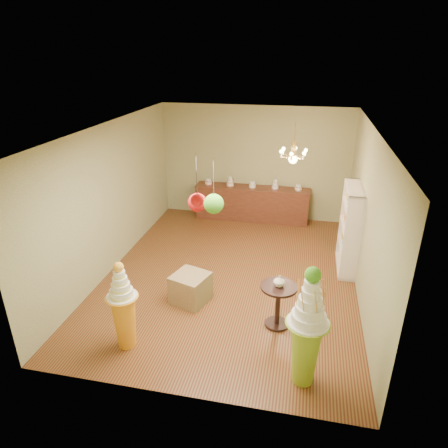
% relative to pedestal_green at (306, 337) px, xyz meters
% --- Properties ---
extents(floor, '(6.50, 6.50, 0.00)m').
position_rel_pedestal_green_xyz_m(floor, '(-1.54, 2.63, -0.75)').
color(floor, brown).
rests_on(floor, ground).
extents(ceiling, '(6.50, 6.50, 0.00)m').
position_rel_pedestal_green_xyz_m(ceiling, '(-1.54, 2.63, 2.25)').
color(ceiling, silver).
rests_on(ceiling, ground).
extents(wall_back, '(5.00, 0.04, 3.00)m').
position_rel_pedestal_green_xyz_m(wall_back, '(-1.54, 5.88, 0.75)').
color(wall_back, '#989B6C').
rests_on(wall_back, ground).
extents(wall_front, '(5.00, 0.04, 3.00)m').
position_rel_pedestal_green_xyz_m(wall_front, '(-1.54, -0.62, 0.75)').
color(wall_front, '#989B6C').
rests_on(wall_front, ground).
extents(wall_left, '(0.04, 6.50, 3.00)m').
position_rel_pedestal_green_xyz_m(wall_left, '(-4.04, 2.63, 0.75)').
color(wall_left, '#989B6C').
rests_on(wall_left, ground).
extents(wall_right, '(0.04, 6.50, 3.00)m').
position_rel_pedestal_green_xyz_m(wall_right, '(0.96, 2.63, 0.75)').
color(wall_right, '#989B6C').
rests_on(wall_right, ground).
extents(pedestal_green, '(0.67, 0.67, 1.83)m').
position_rel_pedestal_green_xyz_m(pedestal_green, '(0.00, 0.00, 0.00)').
color(pedestal_green, '#90B828').
rests_on(pedestal_green, floor).
extents(pedestal_orange, '(0.50, 0.50, 1.49)m').
position_rel_pedestal_green_xyz_m(pedestal_orange, '(-2.73, 0.17, -0.16)').
color(pedestal_orange, orange).
rests_on(pedestal_orange, floor).
extents(burlap_riser, '(0.76, 0.76, 0.55)m').
position_rel_pedestal_green_xyz_m(burlap_riser, '(-2.08, 1.54, -0.48)').
color(burlap_riser, olive).
rests_on(burlap_riser, floor).
extents(sideboard, '(3.04, 0.54, 1.16)m').
position_rel_pedestal_green_xyz_m(sideboard, '(-1.54, 5.60, -0.27)').
color(sideboard, '#56291B').
rests_on(sideboard, floor).
extents(shelving_unit, '(0.33, 1.20, 1.80)m').
position_rel_pedestal_green_xyz_m(shelving_unit, '(0.79, 3.43, 0.15)').
color(shelving_unit, silver).
rests_on(shelving_unit, floor).
extents(round_table, '(0.61, 0.61, 0.77)m').
position_rel_pedestal_green_xyz_m(round_table, '(-0.46, 1.16, -0.25)').
color(round_table, black).
rests_on(round_table, floor).
extents(vase, '(0.20, 0.20, 0.19)m').
position_rel_pedestal_green_xyz_m(vase, '(-0.46, 1.16, 0.12)').
color(vase, silver).
rests_on(vase, round_table).
extents(pom_red_left, '(0.27, 0.27, 0.87)m').
position_rel_pedestal_green_xyz_m(pom_red_left, '(-1.69, 0.77, 1.52)').
color(pom_red_left, '#3F342D').
rests_on(pom_red_left, ceiling).
extents(pom_green_mid, '(0.28, 0.28, 0.79)m').
position_rel_pedestal_green_xyz_m(pom_green_mid, '(-1.39, 0.57, 1.60)').
color(pom_green_mid, '#3F342D').
rests_on(pom_green_mid, ceiling).
extents(pom_red_right, '(0.16, 0.16, 0.44)m').
position_rel_pedestal_green_xyz_m(pom_red_right, '(-1.44, -0.09, 1.89)').
color(pom_red_right, '#3F342D').
rests_on(pom_red_right, ceiling).
extents(chandelier, '(0.79, 0.79, 0.85)m').
position_rel_pedestal_green_xyz_m(chandelier, '(-0.47, 3.60, 1.55)').
color(chandelier, '#E6AD51').
rests_on(chandelier, ceiling).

